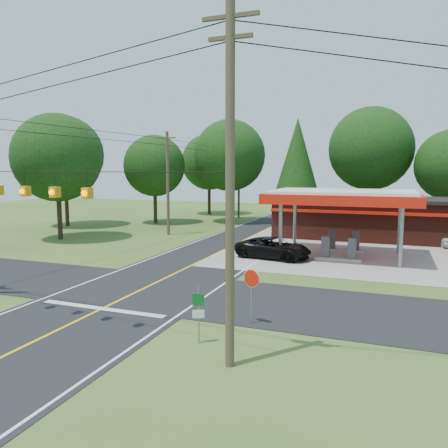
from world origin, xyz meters
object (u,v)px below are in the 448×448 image
(gas_canopy, at_px, (343,199))
(octagonal_stop_sign, at_px, (251,283))
(suv_car, at_px, (273,248))
(sedan_car, at_px, (448,238))

(gas_canopy, height_order, octagonal_stop_sign, gas_canopy)
(gas_canopy, distance_m, suv_car, 6.26)
(sedan_car, distance_m, octagonal_stop_sign, 25.73)
(sedan_car, height_order, octagonal_stop_sign, octagonal_stop_sign)
(gas_canopy, relative_size, sedan_car, 2.59)
(sedan_car, relative_size, octagonal_stop_sign, 1.73)
(suv_car, distance_m, sedan_car, 16.14)
(suv_car, relative_size, sedan_car, 1.33)
(suv_car, height_order, sedan_car, suv_car)
(gas_canopy, bearing_deg, sedan_car, 44.03)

